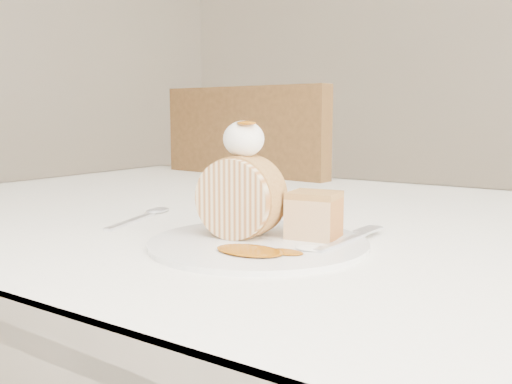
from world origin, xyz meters
The scene contains 10 objects.
table centered at (0.00, 0.20, 0.66)m, with size 1.40×0.90×0.75m.
chair_far centered at (-0.36, 0.69, 0.54)m, with size 0.49×0.49×0.95m.
plate centered at (0.06, 0.01, 0.75)m, with size 0.24×0.24×0.01m, color white.
roulade_slice centered at (0.03, 0.02, 0.80)m, with size 0.09×0.09×0.05m, color beige.
cake_chunk centered at (0.10, 0.06, 0.78)m, with size 0.05×0.05×0.04m, color #AF7E42.
whipped_cream centered at (0.03, 0.02, 0.87)m, with size 0.05×0.05×0.04m, color white.
caramel_drizzle centered at (0.04, 0.01, 0.89)m, with size 0.02×0.02×0.01m, color #8F4805.
caramel_pool centered at (0.08, -0.04, 0.76)m, with size 0.08×0.05×0.00m, color #8F4805, non-canonical shape.
fork centered at (0.14, 0.05, 0.76)m, with size 0.02×0.14×0.00m, color silver.
spoon centered at (-0.16, 0.03, 0.75)m, with size 0.02×0.15×0.00m, color silver.
Camera 1 is at (0.40, -0.50, 0.90)m, focal length 40.00 mm.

